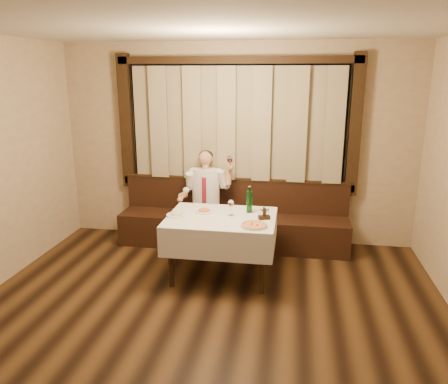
% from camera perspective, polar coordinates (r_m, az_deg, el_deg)
% --- Properties ---
extents(room, '(5.01, 6.01, 2.81)m').
position_cam_1_polar(room, '(4.24, -2.03, 3.23)').
color(room, black).
rests_on(room, ground).
extents(banquette, '(3.20, 0.61, 0.94)m').
position_cam_1_polar(banquette, '(6.23, 1.22, -4.14)').
color(banquette, black).
rests_on(banquette, ground).
extents(dining_table, '(1.27, 0.97, 0.76)m').
position_cam_1_polar(dining_table, '(5.16, -0.36, -4.32)').
color(dining_table, black).
rests_on(dining_table, ground).
extents(pizza, '(0.30, 0.30, 0.03)m').
position_cam_1_polar(pizza, '(4.80, 3.94, -4.38)').
color(pizza, white).
rests_on(pizza, dining_table).
extents(pasta_red, '(0.24, 0.24, 0.08)m').
position_cam_1_polar(pasta_red, '(5.29, -2.62, -2.27)').
color(pasta_red, white).
rests_on(pasta_red, dining_table).
extents(pasta_cream, '(0.24, 0.24, 0.08)m').
position_cam_1_polar(pasta_cream, '(5.18, -6.24, -2.71)').
color(pasta_cream, white).
rests_on(pasta_cream, dining_table).
extents(green_bottle, '(0.07, 0.07, 0.33)m').
position_cam_1_polar(green_bottle, '(5.24, 3.34, -1.21)').
color(green_bottle, '#125517').
rests_on(green_bottle, dining_table).
extents(table_wine_glass, '(0.07, 0.07, 0.20)m').
position_cam_1_polar(table_wine_glass, '(5.11, 0.92, -1.59)').
color(table_wine_glass, white).
rests_on(table_wine_glass, dining_table).
extents(cruet_caddy, '(0.14, 0.11, 0.14)m').
position_cam_1_polar(cruet_caddy, '(5.04, 5.27, -3.01)').
color(cruet_caddy, black).
rests_on(cruet_caddy, dining_table).
extents(seated_man, '(0.73, 0.54, 1.35)m').
position_cam_1_polar(seated_man, '(6.06, -2.46, 0.09)').
color(seated_man, black).
rests_on(seated_man, ground).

